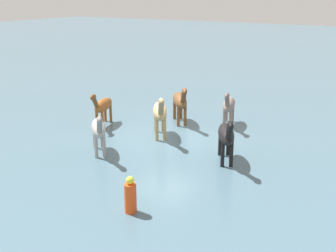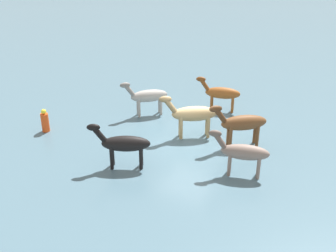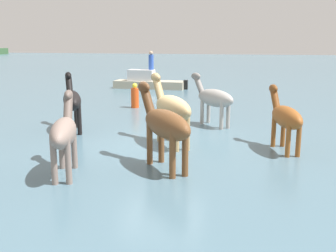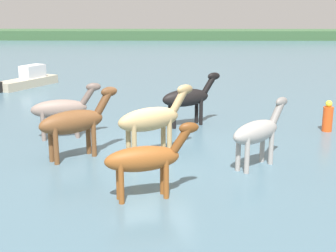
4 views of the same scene
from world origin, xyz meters
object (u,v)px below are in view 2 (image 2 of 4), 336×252
(horse_gray_outer, at_px, (242,123))
(horse_dun_straggler, at_px, (243,152))
(horse_mid_herd, at_px, (148,96))
(horse_rear_stallion, at_px, (221,93))
(horse_dark_mare, at_px, (192,114))
(horse_lead, at_px, (124,144))
(buoy_channel_marker, at_px, (45,121))

(horse_gray_outer, height_order, horse_dun_straggler, horse_gray_outer)
(horse_mid_herd, height_order, horse_dun_straggler, horse_dun_straggler)
(horse_gray_outer, xyz_separation_m, horse_rear_stallion, (2.27, -2.99, -0.14))
(horse_rear_stallion, bearing_deg, horse_gray_outer, 109.45)
(horse_mid_herd, height_order, horse_dark_mare, horse_dark_mare)
(horse_lead, distance_m, horse_dun_straggler, 4.70)
(horse_rear_stallion, height_order, buoy_channel_marker, horse_rear_stallion)
(horse_gray_outer, xyz_separation_m, buoy_channel_marker, (8.50, 3.24, -0.61))
(horse_gray_outer, distance_m, buoy_channel_marker, 9.11)
(horse_lead, bearing_deg, horse_mid_herd, -98.17)
(horse_dun_straggler, bearing_deg, horse_mid_herd, -43.09)
(horse_dark_mare, bearing_deg, horse_mid_herd, -53.26)
(horse_gray_outer, xyz_separation_m, horse_dark_mare, (2.26, 0.28, 0.02))
(horse_dun_straggler, bearing_deg, horse_dark_mare, -49.23)
(horse_dark_mare, relative_size, buoy_channel_marker, 2.12)
(horse_dark_mare, bearing_deg, horse_dun_straggler, 113.44)
(horse_lead, height_order, horse_mid_herd, horse_lead)
(horse_dun_straggler, bearing_deg, buoy_channel_marker, -11.70)
(horse_lead, distance_m, buoy_channel_marker, 5.14)
(horse_dun_straggler, xyz_separation_m, horse_rear_stallion, (3.17, -5.18, -0.05))
(horse_rear_stallion, distance_m, buoy_channel_marker, 8.82)
(horse_dark_mare, height_order, buoy_channel_marker, horse_dark_mare)
(horse_dun_straggler, relative_size, horse_dark_mare, 0.99)
(horse_mid_herd, bearing_deg, horse_gray_outer, 128.32)
(buoy_channel_marker, bearing_deg, horse_rear_stallion, -134.98)
(horse_dun_straggler, bearing_deg, horse_rear_stallion, -76.58)
(horse_rear_stallion, bearing_deg, horse_dark_mare, 72.46)
(horse_lead, height_order, horse_dun_straggler, horse_lead)
(horse_mid_herd, relative_size, buoy_channel_marker, 1.74)
(buoy_channel_marker, bearing_deg, horse_lead, 171.40)
(horse_gray_outer, bearing_deg, horse_lead, 10.08)
(horse_mid_herd, bearing_deg, horse_lead, 67.09)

